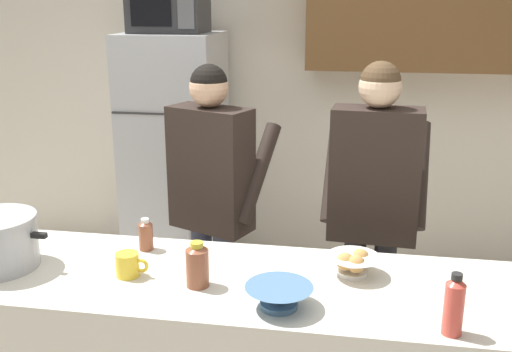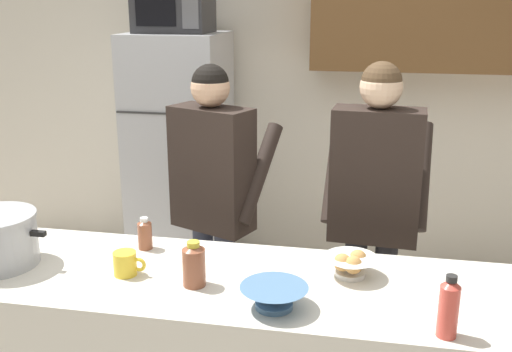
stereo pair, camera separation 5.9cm
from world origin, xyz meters
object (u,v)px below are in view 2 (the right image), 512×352
Objects in this scene: bread_bowl at (351,264)px; bottle_far_corner at (194,264)px; refrigerator at (181,158)px; microwave at (174,11)px; person_by_sink at (375,192)px; person_near_pot at (214,185)px; coffee_mug at (126,264)px; empty_bowl at (274,296)px; bottle_mid_counter at (145,233)px; bottle_near_edge at (449,307)px.

bread_bowl is 1.19× the size of bottle_far_corner.
refrigerator is 3.62× the size of microwave.
refrigerator reaches higher than person_by_sink.
refrigerator is at bearing 116.42° from person_near_pot.
person_near_pot is at bearing -63.10° from microwave.
person_near_pot reaches higher than coffee_mug.
bottle_far_corner is at bearing -162.19° from bread_bowl.
empty_bowl is (1.00, -2.04, 0.10)m from refrigerator.
coffee_mug is 0.92× the size of bottle_mid_counter.
person_by_sink is at bearing -2.41° from person_near_pot.
microwave is 2.20m from bottle_far_corner.
empty_bowl is at bearing -109.65° from person_by_sink.
person_by_sink reaches higher than coffee_mug.
bottle_far_corner reaches higher than bread_bowl.
person_by_sink reaches higher than bottle_far_corner.
bread_bowl is (1.25, -1.72, -0.91)m from microwave.
coffee_mug is (-0.95, -0.81, -0.09)m from person_by_sink.
person_by_sink reaches higher than empty_bowl.
person_by_sink is 1.12m from bottle_mid_counter.
bottle_near_edge reaches higher than bottle_far_corner.
bread_bowl is 1.48× the size of bottle_mid_counter.
person_by_sink is 1.01m from empty_bowl.
coffee_mug is 0.63m from empty_bowl.
person_near_pot is 1.10m from empty_bowl.
refrigerator is at bearing 116.15° from empty_bowl.
bread_bowl is 0.61m from bottle_far_corner.
person_by_sink is (1.34, -1.09, 0.19)m from refrigerator.
refrigerator is 9.79× the size of bottle_far_corner.
empty_bowl is 1.13× the size of bottle_near_edge.
empty_bowl is 1.36× the size of bottle_far_corner.
person_near_pot is at bearing 134.69° from bottle_near_edge.
bottle_far_corner is at bearing -128.21° from person_by_sink.
bread_bowl is 0.87× the size of empty_bowl.
microwave is 0.29× the size of person_near_pot.
microwave is 2.25× the size of bottle_near_edge.
bottle_mid_counter reaches higher than bread_bowl.
refrigerator is at bearing 126.64° from bottle_near_edge.
bottle_mid_counter is 0.80× the size of bottle_far_corner.
person_near_pot reaches higher than bread_bowl.
bottle_mid_counter is at bearing -150.23° from person_by_sink.
microwave is at bearing 126.93° from bottle_near_edge.
bread_bowl is 0.99× the size of bottle_near_edge.
person_by_sink is 1.05m from bottle_near_edge.
bottle_mid_counter is (-1.20, 0.47, -0.03)m from bottle_near_edge.
bottle_mid_counter reaches higher than empty_bowl.
bottle_near_edge is (0.57, -0.07, 0.06)m from empty_bowl.
bottle_near_edge reaches higher than bread_bowl.
person_near_pot is at bearing 75.67° from bottle_mid_counter.
refrigerator is 1.03× the size of person_by_sink.
microwave is at bearing 126.06° from bread_bowl.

